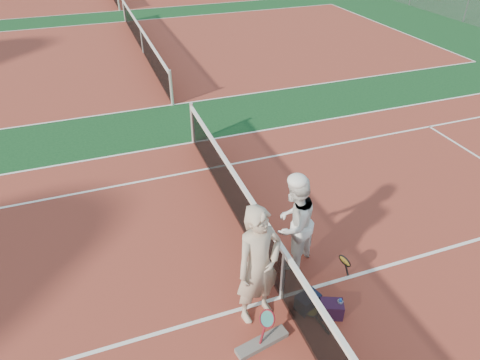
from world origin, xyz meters
name	(u,v)px	position (x,y,z in m)	size (l,w,h in m)	color
ground	(281,297)	(0.00, 0.00, 0.00)	(130.00, 130.00, 0.00)	#103C1B
court_main	(281,297)	(0.00, 0.00, 0.00)	(23.77, 10.97, 0.01)	maroon
court_far_a	(143,53)	(0.00, 13.50, 0.00)	(23.77, 10.97, 0.01)	maroon
net_main	(283,275)	(0.00, 0.00, 0.51)	(0.10, 10.98, 1.02)	black
net_far_a	(142,40)	(0.00, 13.50, 0.51)	(0.10, 10.98, 1.02)	black
player_a	(259,266)	(-0.48, -0.15, 1.01)	(0.74, 0.48, 2.02)	#C0AD95
player_b	(294,223)	(0.48, 0.67, 0.88)	(0.86, 0.67, 1.77)	white
racket_red	(267,326)	(-0.52, -0.61, 0.27)	(0.30, 0.27, 0.55)	maroon
racket_black_held	(343,268)	(1.10, -0.01, 0.28)	(0.25, 0.27, 0.57)	black
racket_spare	(310,310)	(0.29, -0.43, 0.06)	(0.60, 0.27, 0.11)	black
sports_bag_navy	(308,302)	(0.29, -0.33, 0.14)	(0.36, 0.24, 0.28)	black
sports_bag_purple	(331,309)	(0.57, -0.58, 0.14)	(0.34, 0.24, 0.28)	black
net_cover_canvas	(262,343)	(-0.62, -0.69, 0.04)	(0.81, 0.19, 0.09)	#625E59
water_bottle	(339,308)	(0.69, -0.60, 0.15)	(0.09, 0.09, 0.30)	silver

